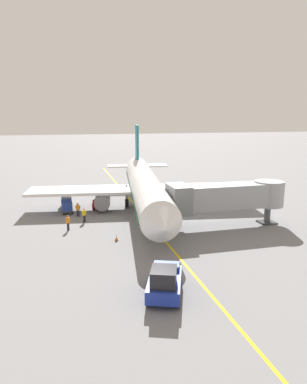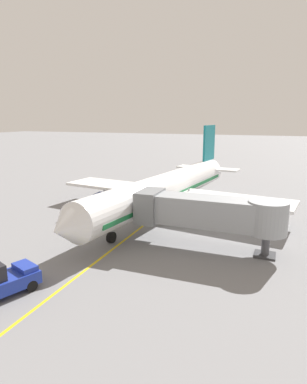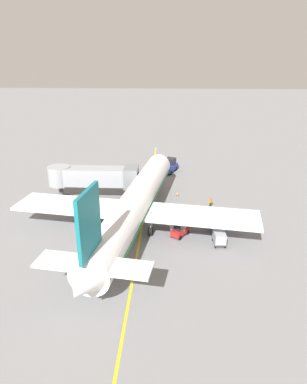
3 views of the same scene
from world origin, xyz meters
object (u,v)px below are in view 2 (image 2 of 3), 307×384
(jet_bridge, at_px, (208,212))
(baggage_cart_second_in_train, at_px, (110,193))
(baggage_tug_lead, at_px, (132,201))
(ground_crew_loader, at_px, (69,211))
(safety_cone_nose_left, at_px, (81,233))
(parked_airliner, at_px, (166,189))
(baggage_cart_front, at_px, (100,198))
(ground_crew_wing_walker, at_px, (101,202))
(ground_crew_marshaller, at_px, (95,207))
(pushback_tractor, at_px, (1,280))

(jet_bridge, height_order, baggage_cart_second_in_train, jet_bridge)
(jet_bridge, height_order, baggage_tug_lead, jet_bridge)
(ground_crew_loader, height_order, safety_cone_nose_left, ground_crew_loader)
(safety_cone_nose_left, bearing_deg, parked_airliner, -116.69)
(baggage_tug_lead, height_order, baggage_cart_front, baggage_tug_lead)
(jet_bridge, bearing_deg, ground_crew_loader, -9.78)
(baggage_cart_front, distance_m, ground_crew_wing_walker, 2.33)
(ground_crew_wing_walker, bearing_deg, safety_cone_nose_left, 108.35)
(ground_crew_loader, bearing_deg, ground_crew_wing_walker, -103.92)
(parked_airliner, xyz_separation_m, ground_crew_wing_walker, (8.67, 1.04, -2.23))
(baggage_cart_front, relative_size, baggage_cart_second_in_train, 1.00)
(baggage_cart_front, bearing_deg, baggage_cart_second_in_train, -89.75)
(baggage_cart_second_in_train, xyz_separation_m, safety_cone_nose_left, (-4.54, 14.62, -0.66))
(baggage_cart_front, relative_size, ground_crew_marshaller, 1.74)
(pushback_tractor, bearing_deg, baggage_cart_second_in_train, -77.16)
(ground_crew_loader, relative_size, ground_crew_marshaller, 1.00)
(ground_crew_marshaller, distance_m, safety_cone_nose_left, 7.59)
(parked_airliner, bearing_deg, jet_bridge, 127.74)
(ground_crew_marshaller, bearing_deg, ground_crew_wing_walker, -77.77)
(pushback_tractor, bearing_deg, safety_cone_nose_left, -82.83)
(jet_bridge, relative_size, baggage_tug_lead, 4.92)
(parked_airliner, relative_size, jet_bridge, 2.77)
(pushback_tractor, relative_size, baggage_cart_second_in_train, 1.67)
(jet_bridge, height_order, ground_crew_loader, jet_bridge)
(jet_bridge, height_order, baggage_cart_front, jet_bridge)
(baggage_tug_lead, distance_m, ground_crew_marshaller, 6.18)
(parked_airliner, bearing_deg, ground_crew_loader, 32.34)
(parked_airliner, relative_size, ground_crew_loader, 22.07)
(jet_bridge, relative_size, baggage_cart_second_in_train, 4.59)
(ground_crew_wing_walker, relative_size, safety_cone_nose_left, 2.86)
(pushback_tractor, bearing_deg, parked_airliner, -99.90)
(safety_cone_nose_left, bearing_deg, ground_crew_wing_walker, -71.65)
(ground_crew_wing_walker, bearing_deg, ground_crew_marshaller, 102.23)
(baggage_cart_front, distance_m, ground_crew_marshaller, 4.99)
(pushback_tractor, height_order, baggage_cart_second_in_train, pushback_tractor)
(parked_airliner, relative_size, baggage_cart_second_in_train, 12.70)
(parked_airliner, height_order, pushback_tractor, parked_airliner)
(safety_cone_nose_left, bearing_deg, baggage_tug_lead, -89.19)
(baggage_cart_front, height_order, safety_cone_nose_left, baggage_cart_front)
(parked_airliner, distance_m, baggage_cart_front, 10.24)
(pushback_tractor, height_order, baggage_tug_lead, pushback_tractor)
(jet_bridge, bearing_deg, baggage_tug_lead, -41.22)
(safety_cone_nose_left, bearing_deg, ground_crew_loader, -44.59)
(ground_crew_loader, bearing_deg, ground_crew_marshaller, -126.06)
(parked_airliner, xyz_separation_m, pushback_tractor, (3.95, 22.61, -2.09))
(jet_bridge, relative_size, ground_crew_marshaller, 7.98)
(pushback_tractor, xyz_separation_m, baggage_tug_lead, (1.67, -24.54, -0.39))
(parked_airliner, xyz_separation_m, ground_crew_loader, (9.98, 6.32, -2.23))
(baggage_cart_front, bearing_deg, ground_crew_wing_walker, 123.47)
(pushback_tractor, xyz_separation_m, baggage_cart_front, (6.01, -23.52, -0.15))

